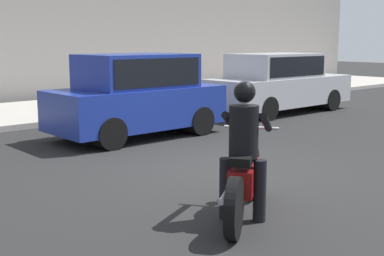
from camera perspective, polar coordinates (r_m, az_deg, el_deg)
name	(u,v)px	position (r m, az deg, el deg)	size (l,w,h in m)	color
ground_plane	(224,169)	(8.35, 3.65, -4.65)	(80.00, 80.00, 0.00)	black
sidewalk_slab	(21,113)	(14.98, -18.63, 1.57)	(40.00, 4.40, 0.14)	#A8A399
motorcycle_with_rider_black_leather	(244,163)	(6.03, 5.91, -3.89)	(1.86, 1.33, 1.63)	black
parked_hatchback_cobalt_blue	(137,94)	(11.05, -6.21, 3.77)	(3.78, 1.76, 1.80)	navy
parked_sedan_silver	(278,82)	(14.98, 9.65, 5.08)	(4.75, 1.82, 1.72)	#B2B5BA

